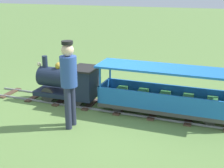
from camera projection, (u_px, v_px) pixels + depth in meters
name	position (u px, v px, depth m)	size (l,w,h in m)	color
ground_plane	(108.00, 108.00, 6.41)	(60.00, 60.00, 0.00)	#608442
track	(121.00, 109.00, 6.31)	(0.69, 6.40, 0.04)	gray
locomotive	(69.00, 82.00, 6.56)	(0.65, 1.45, 0.99)	#192338
passenger_car	(164.00, 96.00, 5.89)	(0.75, 2.70, 0.97)	#3F3F3F
conductor_person	(69.00, 78.00, 5.26)	(0.30, 0.30, 1.62)	#282D47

